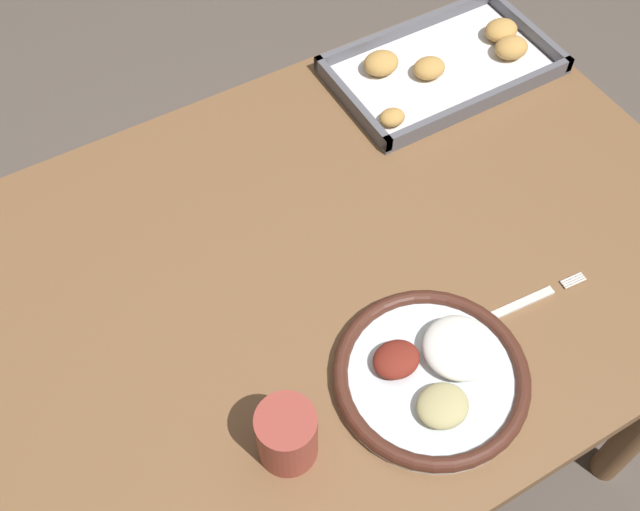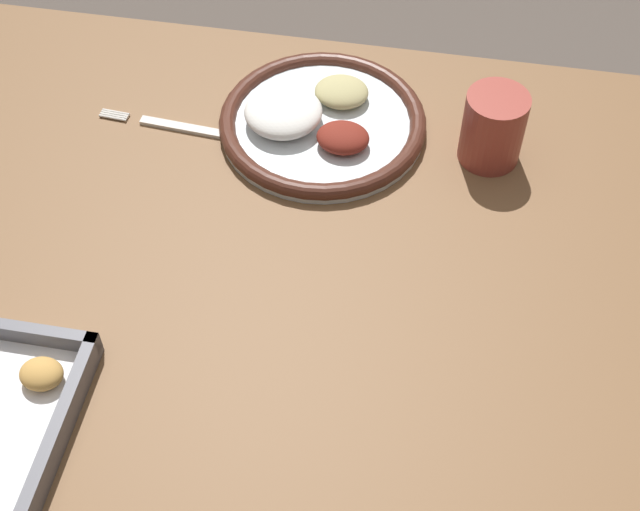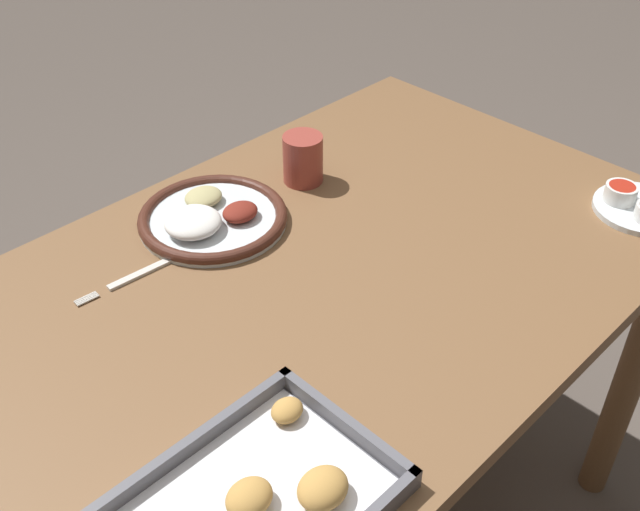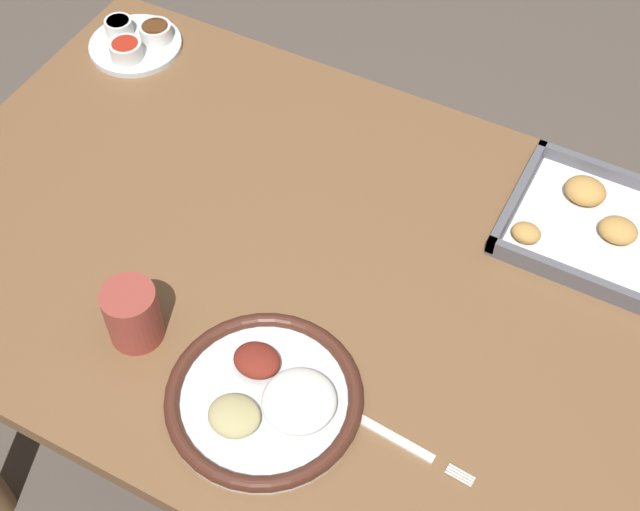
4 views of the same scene
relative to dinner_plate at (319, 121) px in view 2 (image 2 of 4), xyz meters
name	(u,v)px [view 2 (image 2 of 4)]	position (x,y,z in m)	size (l,w,h in m)	color
dining_table	(333,339)	(-0.05, 0.22, -0.13)	(1.19, 0.77, 0.76)	brown
dinner_plate	(319,121)	(0.00, 0.00, 0.00)	(0.25, 0.25, 0.04)	silver
fork	(183,128)	(0.16, 0.03, -0.01)	(0.19, 0.03, 0.00)	silver
drinking_cup	(493,128)	(-0.20, 0.01, 0.03)	(0.07, 0.07, 0.09)	#993D33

